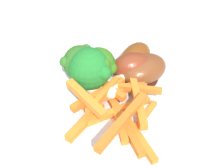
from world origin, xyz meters
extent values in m
cube|color=silver|center=(0.00, 0.00, 0.74)|extent=(1.21, 0.75, 0.03)
cylinder|color=#ACA695|center=(0.55, -0.31, 0.36)|extent=(0.06, 0.06, 0.72)
cylinder|color=#ACA695|center=(0.55, 0.31, 0.36)|extent=(0.06, 0.06, 0.72)
cylinder|color=silver|center=(-0.03, 0.05, 0.76)|extent=(0.27, 0.27, 0.01)
cylinder|color=#84A35F|center=(-0.02, 0.07, 0.78)|extent=(0.02, 0.02, 0.02)
sphere|color=#337219|center=(-0.02, 0.07, 0.81)|extent=(0.05, 0.05, 0.05)
sphere|color=#337219|center=(-0.02, 0.09, 0.82)|extent=(0.02, 0.02, 0.02)
sphere|color=#337219|center=(-0.02, 0.06, 0.81)|extent=(0.02, 0.02, 0.02)
sphere|color=#337219|center=(-0.03, 0.07, 0.82)|extent=(0.03, 0.03, 0.03)
cylinder|color=#90A948|center=(-0.03, 0.09, 0.78)|extent=(0.02, 0.02, 0.02)
sphere|color=#207B2C|center=(-0.03, 0.09, 0.81)|extent=(0.06, 0.06, 0.06)
sphere|color=#207B2C|center=(-0.04, 0.06, 0.81)|extent=(0.02, 0.02, 0.02)
sphere|color=#207B2C|center=(-0.02, 0.10, 0.82)|extent=(0.03, 0.03, 0.03)
sphere|color=#207B2C|center=(-0.03, 0.11, 0.82)|extent=(0.02, 0.02, 0.02)
sphere|color=#207B2C|center=(-0.01, 0.10, 0.81)|extent=(0.02, 0.02, 0.02)
cylinder|color=#85A04A|center=(-0.02, 0.10, 0.78)|extent=(0.02, 0.02, 0.02)
sphere|color=#2E6A23|center=(-0.02, 0.10, 0.81)|extent=(0.05, 0.05, 0.05)
sphere|color=#2E6A23|center=(-0.01, 0.09, 0.81)|extent=(0.03, 0.03, 0.03)
sphere|color=#2E6A23|center=(0.00, 0.11, 0.82)|extent=(0.02, 0.02, 0.02)
sphere|color=#2E6A23|center=(0.00, 0.10, 0.82)|extent=(0.02, 0.02, 0.02)
sphere|color=#2E6A23|center=(-0.03, 0.12, 0.82)|extent=(0.02, 0.02, 0.02)
sphere|color=#2E6A23|center=(-0.02, 0.08, 0.82)|extent=(0.03, 0.03, 0.03)
sphere|color=#2E6A23|center=(-0.03, 0.08, 0.80)|extent=(0.03, 0.03, 0.03)
cube|color=orange|center=(-0.08, 0.04, 0.77)|extent=(0.09, 0.04, 0.01)
cube|color=orange|center=(-0.10, 0.03, 0.77)|extent=(0.10, 0.06, 0.01)
cube|color=orange|center=(-0.09, 0.08, 0.81)|extent=(0.07, 0.07, 0.01)
cube|color=orange|center=(-0.07, 0.01, 0.79)|extent=(0.10, 0.03, 0.01)
cube|color=orange|center=(-0.08, 0.00, 0.77)|extent=(0.06, 0.03, 0.01)
cube|color=orange|center=(-0.10, 0.08, 0.77)|extent=(0.07, 0.04, 0.01)
cube|color=orange|center=(-0.06, 0.06, 0.79)|extent=(0.08, 0.04, 0.01)
cube|color=orange|center=(-0.07, 0.04, 0.77)|extent=(0.06, 0.09, 0.01)
cube|color=orange|center=(-0.04, 0.06, 0.79)|extent=(0.05, 0.06, 0.01)
cube|color=orange|center=(-0.04, 0.02, 0.79)|extent=(0.01, 0.09, 0.01)
cube|color=orange|center=(-0.06, 0.07, 0.79)|extent=(0.07, 0.07, 0.01)
cube|color=orange|center=(-0.11, 0.01, 0.77)|extent=(0.08, 0.05, 0.01)
cube|color=orange|center=(-0.11, 0.03, 0.80)|extent=(0.10, 0.06, 0.01)
cube|color=orange|center=(-0.05, 0.05, 0.78)|extent=(0.07, 0.10, 0.01)
cylinder|color=#4F2311|center=(0.01, 0.01, 0.77)|extent=(0.05, 0.05, 0.00)
ellipsoid|color=brown|center=(0.01, 0.01, 0.79)|extent=(0.10, 0.10, 0.04)
cylinder|color=beige|center=(-0.03, 0.06, 0.78)|extent=(0.04, 0.04, 0.01)
sphere|color=silver|center=(-0.04, 0.08, 0.78)|extent=(0.02, 0.02, 0.02)
cylinder|color=#55230B|center=(0.03, 0.02, 0.77)|extent=(0.04, 0.04, 0.00)
ellipsoid|color=brown|center=(0.03, 0.02, 0.79)|extent=(0.09, 0.07, 0.05)
cylinder|color=beige|center=(-0.03, 0.05, 0.79)|extent=(0.04, 0.03, 0.01)
sphere|color=silver|center=(-0.05, 0.05, 0.79)|extent=(0.02, 0.02, 0.02)
cylinder|color=#551C0F|center=(0.01, 0.02, 0.77)|extent=(0.04, 0.04, 0.00)
ellipsoid|color=maroon|center=(0.01, 0.02, 0.79)|extent=(0.06, 0.08, 0.05)
cylinder|color=beige|center=(-0.01, 0.07, 0.79)|extent=(0.02, 0.03, 0.01)
sphere|color=silver|center=(-0.01, 0.09, 0.79)|extent=(0.02, 0.02, 0.02)
camera|label=1|loc=(-0.34, 0.02, 1.07)|focal=44.63mm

